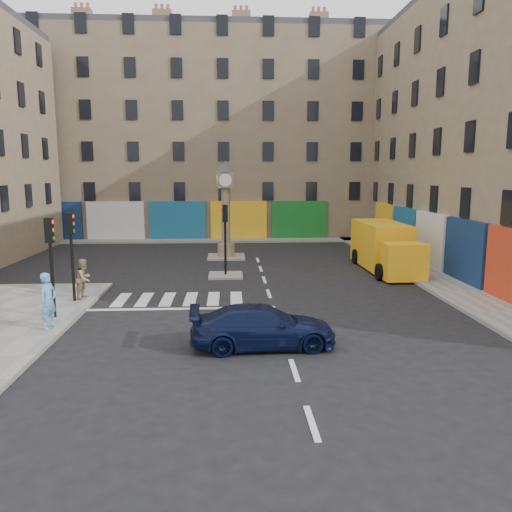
{
  "coord_description": "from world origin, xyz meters",
  "views": [
    {
      "loc": [
        -1.77,
        -18.13,
        5.42
      ],
      "look_at": [
        -0.67,
        2.53,
        2.0
      ],
      "focal_mm": 35.0,
      "sensor_mm": 36.0,
      "label": 1
    }
  ],
  "objects": [
    {
      "name": "island_near",
      "position": [
        -2.0,
        8.0,
        0.06
      ],
      "size": [
        1.8,
        1.8,
        0.12
      ],
      "primitive_type": "cube",
      "color": "gray",
      "rests_on": "ground"
    },
    {
      "name": "sidewalk_far",
      "position": [
        -4.0,
        22.2,
        0.07
      ],
      "size": [
        32.0,
        2.4,
        0.15
      ],
      "primitive_type": "cube",
      "color": "gray",
      "rests_on": "ground"
    },
    {
      "name": "navy_sedan",
      "position": [
        -0.75,
        -3.03,
        0.66
      ],
      "size": [
        4.67,
        2.09,
        1.33
      ],
      "primitive_type": "imported",
      "rotation": [
        0.0,
        0.0,
        1.62
      ],
      "color": "black",
      "rests_on": "ground"
    },
    {
      "name": "yellow_van",
      "position": [
        7.0,
        9.39,
        1.31
      ],
      "size": [
        2.5,
        7.26,
        2.64
      ],
      "rotation": [
        0.0,
        0.0,
        0.0
      ],
      "color": "#FFB115",
      "rests_on": "ground"
    },
    {
      "name": "ground",
      "position": [
        0.0,
        0.0,
        0.0
      ],
      "size": [
        120.0,
        120.0,
        0.0
      ],
      "primitive_type": "plane",
      "color": "black",
      "rests_on": "ground"
    },
    {
      "name": "traffic_light_left_far",
      "position": [
        -8.3,
        2.6,
        2.62
      ],
      "size": [
        0.28,
        0.22,
        3.7
      ],
      "color": "black",
      "rests_on": "sidewalk_left"
    },
    {
      "name": "pedestrian_blue",
      "position": [
        -8.0,
        -1.18,
        1.12
      ],
      "size": [
        0.68,
        0.83,
        1.95
      ],
      "primitive_type": "imported",
      "rotation": [
        0.0,
        0.0,
        1.22
      ],
      "color": "#5FA2DA",
      "rests_on": "sidewalk_left"
    },
    {
      "name": "traffic_light_island",
      "position": [
        -2.0,
        8.0,
        2.59
      ],
      "size": [
        0.28,
        0.22,
        3.7
      ],
      "color": "black",
      "rests_on": "island_near"
    },
    {
      "name": "clock_pillar",
      "position": [
        -2.0,
        14.0,
        3.55
      ],
      "size": [
        1.2,
        1.2,
        6.1
      ],
      "color": "#917C5F",
      "rests_on": "island_far"
    },
    {
      "name": "pedestrian_tan",
      "position": [
        -8.0,
        3.07,
        1.0
      ],
      "size": [
        0.84,
        0.97,
        1.7
      ],
      "primitive_type": "imported",
      "rotation": [
        0.0,
        0.0,
        1.3
      ],
      "color": "#98875D",
      "rests_on": "sidewalk_left"
    },
    {
      "name": "island_far",
      "position": [
        -2.0,
        14.0,
        0.06
      ],
      "size": [
        2.4,
        2.4,
        0.12
      ],
      "primitive_type": "cube",
      "color": "gray",
      "rests_on": "ground"
    },
    {
      "name": "building_far",
      "position": [
        -4.0,
        28.0,
        8.5
      ],
      "size": [
        32.0,
        10.0,
        17.0
      ],
      "primitive_type": "cube",
      "color": "#7F7055",
      "rests_on": "ground"
    },
    {
      "name": "sidewalk_right",
      "position": [
        8.7,
        10.0,
        0.07
      ],
      "size": [
        2.6,
        30.0,
        0.15
      ],
      "primitive_type": "cube",
      "color": "gray",
      "rests_on": "ground"
    },
    {
      "name": "traffic_light_left_near",
      "position": [
        -8.3,
        0.2,
        2.62
      ],
      "size": [
        0.28,
        0.22,
        3.7
      ],
      "color": "black",
      "rests_on": "sidewalk_left"
    }
  ]
}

